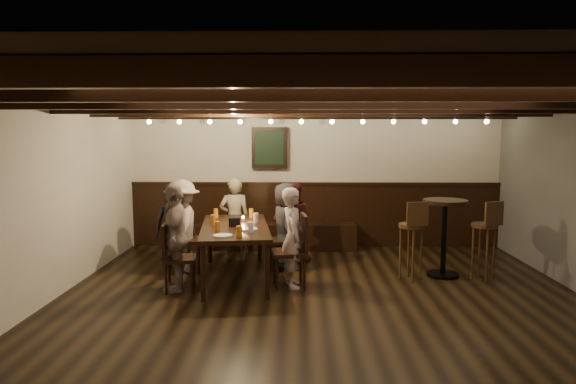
{
  "coord_description": "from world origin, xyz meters",
  "views": [
    {
      "loc": [
        -0.28,
        -5.56,
        2.0
      ],
      "look_at": [
        -0.43,
        1.3,
        1.22
      ],
      "focal_mm": 32.0,
      "sensor_mm": 36.0,
      "label": 1
    }
  ],
  "objects_px": {
    "chair_left_near": "(185,251)",
    "chair_right_far": "(291,265)",
    "dining_table": "(235,230)",
    "bar_stool_right": "(484,250)",
    "person_bench_right": "(292,222)",
    "person_bench_left": "(175,223)",
    "chair_right_near": "(284,251)",
    "person_right_near": "(286,226)",
    "person_bench_centre": "(235,219)",
    "chair_left_far": "(179,270)",
    "person_left_far": "(176,238)",
    "high_top_table": "(444,226)",
    "person_right_far": "(293,238)",
    "bar_stool_left": "(411,251)",
    "person_left_near": "(182,226)"
  },
  "relations": [
    {
      "from": "chair_left_near",
      "to": "person_bench_right",
      "type": "xyz_separation_m",
      "value": [
        1.55,
        0.65,
        0.33
      ]
    },
    {
      "from": "person_right_far",
      "to": "bar_stool_left",
      "type": "distance_m",
      "value": 1.67
    },
    {
      "from": "chair_left_near",
      "to": "chair_right_far",
      "type": "height_order",
      "value": "chair_left_near"
    },
    {
      "from": "person_bench_right",
      "to": "high_top_table",
      "type": "bearing_deg",
      "value": 151.94
    },
    {
      "from": "person_bench_left",
      "to": "chair_right_far",
      "type": "bearing_deg",
      "value": 140.2
    },
    {
      "from": "person_left_far",
      "to": "high_top_table",
      "type": "height_order",
      "value": "person_left_far"
    },
    {
      "from": "dining_table",
      "to": "bar_stool_right",
      "type": "bearing_deg",
      "value": -6.59
    },
    {
      "from": "chair_right_near",
      "to": "bar_stool_left",
      "type": "xyz_separation_m",
      "value": [
        1.76,
        -0.54,
        0.14
      ]
    },
    {
      "from": "chair_left_far",
      "to": "high_top_table",
      "type": "bearing_deg",
      "value": 94.37
    },
    {
      "from": "person_bench_right",
      "to": "person_right_far",
      "type": "height_order",
      "value": "person_right_far"
    },
    {
      "from": "person_right_far",
      "to": "bar_stool_left",
      "type": "bearing_deg",
      "value": -85.22
    },
    {
      "from": "chair_right_near",
      "to": "chair_right_far",
      "type": "height_order",
      "value": "chair_right_far"
    },
    {
      "from": "chair_right_far",
      "to": "person_bench_right",
      "type": "bearing_deg",
      "value": -7.59
    },
    {
      "from": "bar_stool_left",
      "to": "person_left_near",
      "type": "bearing_deg",
      "value": 159.37
    },
    {
      "from": "chair_right_near",
      "to": "bar_stool_right",
      "type": "distance_m",
      "value": 2.8
    },
    {
      "from": "dining_table",
      "to": "person_bench_left",
      "type": "relative_size",
      "value": 1.64
    },
    {
      "from": "bar_stool_left",
      "to": "person_left_far",
      "type": "bearing_deg",
      "value": 175.52
    },
    {
      "from": "chair_left_far",
      "to": "chair_left_near",
      "type": "bearing_deg",
      "value": -179.86
    },
    {
      "from": "person_right_far",
      "to": "high_top_table",
      "type": "distance_m",
      "value": 2.18
    },
    {
      "from": "chair_left_far",
      "to": "person_bench_right",
      "type": "height_order",
      "value": "person_bench_right"
    },
    {
      "from": "person_left_near",
      "to": "bar_stool_right",
      "type": "distance_m",
      "value": 4.23
    },
    {
      "from": "dining_table",
      "to": "high_top_table",
      "type": "relative_size",
      "value": 1.92
    },
    {
      "from": "chair_left_near",
      "to": "person_bench_right",
      "type": "bearing_deg",
      "value": 105.52
    },
    {
      "from": "chair_left_near",
      "to": "person_bench_centre",
      "type": "height_order",
      "value": "person_bench_centre"
    },
    {
      "from": "person_bench_left",
      "to": "person_bench_right",
      "type": "relative_size",
      "value": 1.02
    },
    {
      "from": "chair_right_near",
      "to": "person_bench_right",
      "type": "bearing_deg",
      "value": -21.94
    },
    {
      "from": "person_left_far",
      "to": "high_top_table",
      "type": "distance_m",
      "value": 3.67
    },
    {
      "from": "person_left_far",
      "to": "chair_left_near",
      "type": "bearing_deg",
      "value": 178.12
    },
    {
      "from": "chair_right_far",
      "to": "person_left_far",
      "type": "distance_m",
      "value": 1.52
    },
    {
      "from": "chair_left_far",
      "to": "bar_stool_left",
      "type": "relative_size",
      "value": 0.79
    },
    {
      "from": "chair_right_near",
      "to": "person_left_far",
      "type": "xyz_separation_m",
      "value": [
        -1.34,
        -1.08,
        0.41
      ]
    },
    {
      "from": "person_right_far",
      "to": "bar_stool_left",
      "type": "relative_size",
      "value": 1.19
    },
    {
      "from": "person_left_near",
      "to": "person_right_far",
      "type": "xyz_separation_m",
      "value": [
        1.6,
        -0.7,
        -0.02
      ]
    },
    {
      "from": "chair_right_near",
      "to": "person_left_near",
      "type": "distance_m",
      "value": 1.52
    },
    {
      "from": "person_bench_left",
      "to": "person_right_far",
      "type": "xyz_separation_m",
      "value": [
        1.81,
        -1.13,
        0.02
      ]
    },
    {
      "from": "chair_right_far",
      "to": "person_right_far",
      "type": "relative_size",
      "value": 0.73
    },
    {
      "from": "chair_left_near",
      "to": "person_left_far",
      "type": "relative_size",
      "value": 0.71
    },
    {
      "from": "chair_right_near",
      "to": "bar_stool_right",
      "type": "bearing_deg",
      "value": -107.48
    },
    {
      "from": "person_bench_left",
      "to": "person_left_near",
      "type": "bearing_deg",
      "value": 108.43
    },
    {
      "from": "bar_stool_right",
      "to": "person_bench_right",
      "type": "bearing_deg",
      "value": 135.13
    },
    {
      "from": "person_bench_centre",
      "to": "chair_left_far",
      "type": "bearing_deg",
      "value": 64.41
    },
    {
      "from": "person_left_near",
      "to": "person_right_far",
      "type": "distance_m",
      "value": 1.75
    },
    {
      "from": "person_bench_left",
      "to": "bar_stool_right",
      "type": "height_order",
      "value": "person_bench_left"
    },
    {
      "from": "person_bench_left",
      "to": "person_right_near",
      "type": "xyz_separation_m",
      "value": [
        1.69,
        -0.23,
        0.01
      ]
    },
    {
      "from": "chair_left_far",
      "to": "person_left_far",
      "type": "xyz_separation_m",
      "value": [
        -0.03,
        -0.0,
        0.42
      ]
    },
    {
      "from": "dining_table",
      "to": "person_left_near",
      "type": "height_order",
      "value": "person_left_near"
    },
    {
      "from": "person_bench_left",
      "to": "person_bench_centre",
      "type": "relative_size",
      "value": 0.97
    },
    {
      "from": "person_bench_right",
      "to": "bar_stool_right",
      "type": "relative_size",
      "value": 1.14
    },
    {
      "from": "dining_table",
      "to": "high_top_table",
      "type": "bearing_deg",
      "value": -3.39
    },
    {
      "from": "person_left_far",
      "to": "bar_stool_right",
      "type": "distance_m",
      "value": 4.15
    }
  ]
}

